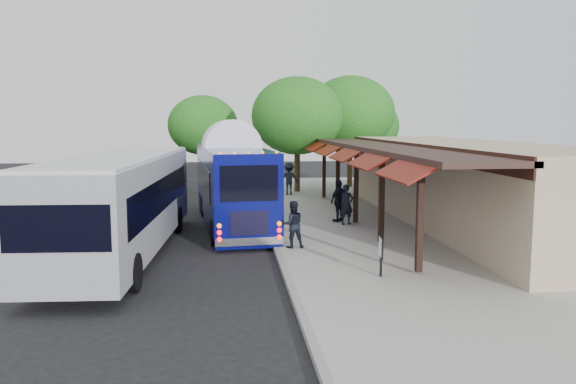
{
  "coord_description": "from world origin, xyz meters",
  "views": [
    {
      "loc": [
        -1.55,
        -19.09,
        4.44
      ],
      "look_at": [
        0.68,
        2.07,
        1.8
      ],
      "focal_mm": 35.0,
      "sensor_mm": 36.0,
      "label": 1
    }
  ],
  "objects_px": {
    "sign_board": "(381,249)",
    "ped_b": "(293,224)",
    "ped_a": "(347,205)",
    "city_bus": "(123,200)",
    "ped_d": "(289,179)",
    "coach_bus": "(231,180)",
    "ped_c": "(339,201)"
  },
  "relations": [
    {
      "from": "coach_bus",
      "to": "ped_a",
      "type": "bearing_deg",
      "value": -22.28
    },
    {
      "from": "coach_bus",
      "to": "city_bus",
      "type": "xyz_separation_m",
      "value": [
        -3.67,
        -5.32,
        -0.09
      ]
    },
    {
      "from": "city_bus",
      "to": "ped_d",
      "type": "bearing_deg",
      "value": 65.89
    },
    {
      "from": "ped_a",
      "to": "sign_board",
      "type": "distance_m",
      "value": 8.1
    },
    {
      "from": "sign_board",
      "to": "city_bus",
      "type": "bearing_deg",
      "value": 158.44
    },
    {
      "from": "ped_c",
      "to": "ped_d",
      "type": "bearing_deg",
      "value": -123.77
    },
    {
      "from": "ped_b",
      "to": "sign_board",
      "type": "relative_size",
      "value": 1.4
    },
    {
      "from": "ped_c",
      "to": "coach_bus",
      "type": "bearing_deg",
      "value": -50.01
    },
    {
      "from": "coach_bus",
      "to": "ped_c",
      "type": "relative_size",
      "value": 6.27
    },
    {
      "from": "coach_bus",
      "to": "ped_b",
      "type": "distance_m",
      "value": 6.04
    },
    {
      "from": "ped_b",
      "to": "sign_board",
      "type": "height_order",
      "value": "ped_b"
    },
    {
      "from": "ped_c",
      "to": "sign_board",
      "type": "relative_size",
      "value": 1.58
    },
    {
      "from": "city_bus",
      "to": "ped_c",
      "type": "height_order",
      "value": "city_bus"
    },
    {
      "from": "ped_c",
      "to": "city_bus",
      "type": "bearing_deg",
      "value": -12.0
    },
    {
      "from": "ped_c",
      "to": "ped_d",
      "type": "height_order",
      "value": "ped_d"
    },
    {
      "from": "ped_b",
      "to": "ped_c",
      "type": "xyz_separation_m",
      "value": [
        2.58,
        4.85,
        0.11
      ]
    },
    {
      "from": "city_bus",
      "to": "ped_a",
      "type": "xyz_separation_m",
      "value": [
        8.5,
        3.89,
        -0.86
      ]
    },
    {
      "from": "city_bus",
      "to": "sign_board",
      "type": "height_order",
      "value": "city_bus"
    },
    {
      "from": "coach_bus",
      "to": "city_bus",
      "type": "relative_size",
      "value": 0.91
    },
    {
      "from": "ped_d",
      "to": "ped_a",
      "type": "bearing_deg",
      "value": 104.18
    },
    {
      "from": "coach_bus",
      "to": "sign_board",
      "type": "distance_m",
      "value": 10.39
    },
    {
      "from": "city_bus",
      "to": "ped_b",
      "type": "relative_size",
      "value": 7.78
    },
    {
      "from": "ped_b",
      "to": "ped_c",
      "type": "relative_size",
      "value": 0.88
    },
    {
      "from": "ped_d",
      "to": "ped_c",
      "type": "bearing_deg",
      "value": 103.55
    },
    {
      "from": "ped_a",
      "to": "sign_board",
      "type": "height_order",
      "value": "ped_a"
    },
    {
      "from": "ped_a",
      "to": "ped_c",
      "type": "bearing_deg",
      "value": 86.36
    },
    {
      "from": "sign_board",
      "to": "ped_b",
      "type": "bearing_deg",
      "value": 124.31
    },
    {
      "from": "coach_bus",
      "to": "ped_a",
      "type": "height_order",
      "value": "coach_bus"
    },
    {
      "from": "city_bus",
      "to": "sign_board",
      "type": "xyz_separation_m",
      "value": [
        7.76,
        -4.18,
        -0.92
      ]
    },
    {
      "from": "coach_bus",
      "to": "ped_c",
      "type": "distance_m",
      "value": 4.77
    },
    {
      "from": "coach_bus",
      "to": "ped_a",
      "type": "relative_size",
      "value": 6.8
    },
    {
      "from": "ped_a",
      "to": "ped_d",
      "type": "relative_size",
      "value": 0.89
    }
  ]
}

